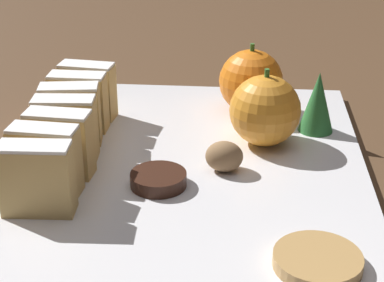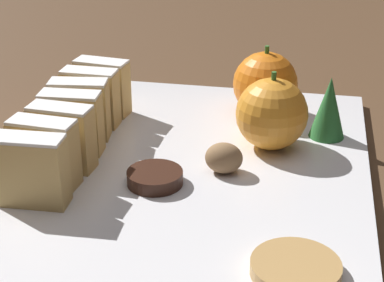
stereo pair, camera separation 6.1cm
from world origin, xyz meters
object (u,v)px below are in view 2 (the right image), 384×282
object	(u,v)px
walnut	(223,160)
chocolate_cookie	(155,177)
orange_near	(272,114)
orange_far	(265,84)

from	to	relation	value
walnut	chocolate_cookie	distance (m)	0.07
orange_near	chocolate_cookie	xyz separation A→B (m)	(-0.10, -0.10, -0.03)
orange_far	chocolate_cookie	distance (m)	0.21
orange_far	walnut	xyz separation A→B (m)	(-0.02, -0.16, -0.02)
orange_near	walnut	size ratio (longest dim) A/B	2.25
orange_far	walnut	size ratio (longest dim) A/B	2.25
chocolate_cookie	orange_near	bearing A→B (deg)	45.52
chocolate_cookie	orange_far	bearing A→B (deg)	65.83
walnut	chocolate_cookie	world-z (taller)	walnut
orange_near	chocolate_cookie	bearing A→B (deg)	-134.48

